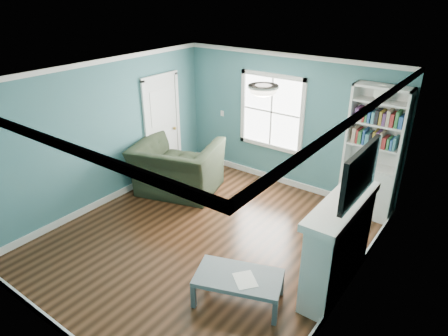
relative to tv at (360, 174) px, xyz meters
The scene contains 13 objects.
floor 2.80m from the tv, behind, with size 5.00×5.00×0.00m, color black.
room_walls 2.21m from the tv, behind, with size 5.00×5.00×5.00m.
trim 2.26m from the tv, behind, with size 4.50×5.00×2.60m.
window 3.40m from the tv, 137.57° to the left, with size 1.40×0.06×1.50m.
bookshelf 2.29m from the tv, 101.57° to the left, with size 0.90×0.35×2.31m.
fireplace 1.10m from the tv, behind, with size 0.44×1.58×1.30m.
tv is the anchor object (origin of this frame).
door 4.63m from the tv, 164.80° to the left, with size 0.12×0.98×2.17m.
ceiling_fixture 1.54m from the tv, behind, with size 0.38×0.38×0.15m.
light_switch 4.38m from the tv, 148.30° to the left, with size 0.08×0.01×0.12m, color white.
recliner 3.88m from the tv, 168.23° to the left, with size 1.53×1.00×1.34m, color black.
coffee_table 1.98m from the tv, 135.02° to the right, with size 1.23×0.94×0.40m.
paper_sheet 1.90m from the tv, 131.40° to the right, with size 0.25×0.32×0.00m, color white.
Camera 1 is at (3.39, -4.11, 3.76)m, focal length 32.00 mm.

